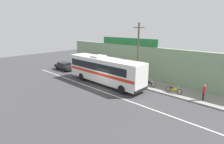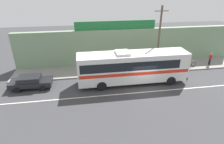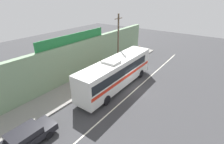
% 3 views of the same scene
% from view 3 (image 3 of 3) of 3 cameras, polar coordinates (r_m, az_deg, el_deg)
% --- Properties ---
extents(ground_plane, '(70.00, 70.00, 0.00)m').
position_cam_3_polar(ground_plane, '(20.41, 6.56, -5.05)').
color(ground_plane, '#3A3A3D').
extents(sidewalk_slab, '(30.00, 3.60, 0.14)m').
position_cam_3_polar(sidewalk_slab, '(23.00, -4.71, -1.06)').
color(sidewalk_slab, gray).
rests_on(sidewalk_slab, ground_plane).
extents(storefront_facade, '(30.00, 0.70, 4.80)m').
position_cam_3_polar(storefront_facade, '(23.45, -8.95, 5.43)').
color(storefront_facade, gray).
rests_on(storefront_facade, ground_plane).
extents(storefront_billboard, '(10.59, 0.12, 1.10)m').
position_cam_3_polar(storefront_billboard, '(21.38, -13.06, 11.41)').
color(storefront_billboard, '#1E7538').
rests_on(storefront_billboard, storefront_facade).
extents(road_center_stripe, '(30.00, 0.14, 0.01)m').
position_cam_3_polar(road_center_stripe, '(20.10, 8.55, -5.69)').
color(road_center_stripe, silver).
rests_on(road_center_stripe, ground_plane).
extents(intercity_bus, '(12.00, 2.66, 3.78)m').
position_cam_3_polar(intercity_bus, '(19.29, 1.58, 0.16)').
color(intercity_bus, silver).
rests_on(intercity_bus, ground_plane).
extents(parked_car, '(4.34, 1.88, 1.37)m').
position_cam_3_polar(parked_car, '(14.53, -27.64, -19.29)').
color(parked_car, black).
rests_on(parked_car, ground_plane).
extents(utility_pole, '(1.60, 0.22, 7.94)m').
position_cam_3_polar(utility_pole, '(22.69, 2.14, 9.93)').
color(utility_pole, brown).
rests_on(utility_pole, sidewalk_slab).
extents(motorcycle_black, '(1.83, 0.56, 0.94)m').
position_cam_3_polar(motorcycle_black, '(25.37, 2.86, 2.84)').
color(motorcycle_black, black).
rests_on(motorcycle_black, sidewalk_slab).
extents(motorcycle_purple, '(1.96, 0.56, 0.94)m').
position_cam_3_polar(motorcycle_purple, '(27.97, 6.67, 4.88)').
color(motorcycle_purple, black).
rests_on(motorcycle_purple, sidewalk_slab).
extents(pedestrian_near_shop, '(0.30, 0.48, 1.61)m').
position_cam_3_polar(pedestrian_near_shop, '(22.81, -4.90, 1.46)').
color(pedestrian_near_shop, black).
rests_on(pedestrian_near_shop, sidewalk_slab).
extents(pedestrian_far_right, '(0.30, 0.48, 1.75)m').
position_cam_3_polar(pedestrian_far_right, '(30.48, 9.41, 7.64)').
color(pedestrian_far_right, black).
rests_on(pedestrian_far_right, sidewalk_slab).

